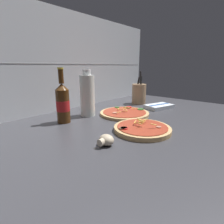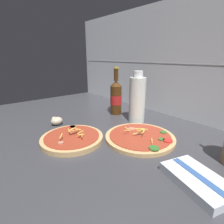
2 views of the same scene
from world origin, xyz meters
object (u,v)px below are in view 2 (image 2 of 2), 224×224
(beer_bottle, at_px, (116,97))
(pizza_near, at_px, (72,138))
(oil_bottle, at_px, (137,99))
(mushroom_left, at_px, (57,121))
(pizza_far, at_px, (140,137))
(dish_towel, at_px, (197,180))

(beer_bottle, bearing_deg, pizza_near, -67.45)
(oil_bottle, relative_size, mushroom_left, 4.29)
(pizza_near, bearing_deg, beer_bottle, 112.55)
(pizza_far, relative_size, mushroom_left, 4.71)
(dish_towel, bearing_deg, oil_bottle, 152.16)
(beer_bottle, height_order, mushroom_left, beer_bottle)
(oil_bottle, bearing_deg, pizza_far, -43.14)
(pizza_far, xyz_separation_m, mushroom_left, (-0.36, -0.19, 0.01))
(beer_bottle, xyz_separation_m, mushroom_left, (-0.05, -0.33, -0.08))
(pizza_near, bearing_deg, oil_bottle, 88.34)
(pizza_far, height_order, mushroom_left, pizza_far)
(pizza_near, distance_m, beer_bottle, 0.39)
(pizza_near, xyz_separation_m, pizza_far, (0.16, 0.21, -0.00))
(pizza_far, relative_size, dish_towel, 1.39)
(beer_bottle, relative_size, mushroom_left, 4.48)
(pizza_near, relative_size, dish_towel, 1.21)
(beer_bottle, bearing_deg, mushroom_left, -99.38)
(pizza_near, xyz_separation_m, oil_bottle, (0.01, 0.35, 0.10))
(pizza_far, bearing_deg, pizza_near, -126.79)
(mushroom_left, height_order, dish_towel, mushroom_left)
(beer_bottle, bearing_deg, dish_towel, -20.84)
(dish_towel, bearing_deg, beer_bottle, 159.16)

